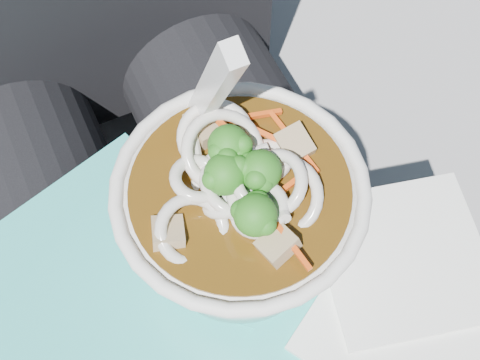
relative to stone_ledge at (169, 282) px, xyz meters
name	(u,v)px	position (x,y,z in m)	size (l,w,h in m)	color
stone_ledge	(169,282)	(0.00, 0.00, 0.00)	(1.00, 0.50, 0.45)	gray
lap	(206,318)	(0.00, -0.15, 0.29)	(0.32, 0.48, 0.14)	black
person_body	(159,208)	(0.00, -0.06, 0.32)	(0.34, 0.94, 0.99)	black
plastic_bag	(205,320)	(-0.01, -0.17, 0.37)	(0.38, 0.33, 0.01)	#2CB7B1
napkins	(415,298)	(0.12, -0.22, 0.38)	(0.18, 0.20, 0.01)	white
udon_bowl	(240,210)	(0.04, -0.14, 0.43)	(0.16, 0.16, 0.20)	white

